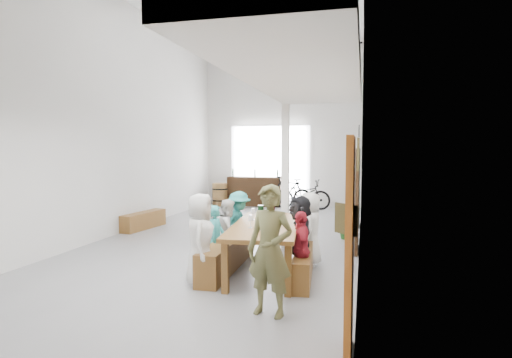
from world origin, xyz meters
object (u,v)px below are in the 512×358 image
(serving_counter, at_px, (255,191))
(host_standing, at_px, (270,250))
(tasting_table, at_px, (266,229))
(bicycle_near, at_px, (302,194))
(bench_inner, at_px, (226,255))
(oak_barrel, at_px, (220,195))
(side_bench, at_px, (144,220))

(serving_counter, height_order, host_standing, host_standing)
(tasting_table, bearing_deg, bicycle_near, 87.88)
(bench_inner, bearing_deg, oak_barrel, 108.06)
(tasting_table, bearing_deg, serving_counter, 99.84)
(tasting_table, xyz_separation_m, side_bench, (-3.81, 2.96, -0.50))
(side_bench, height_order, bicycle_near, bicycle_near)
(tasting_table, relative_size, oak_barrel, 3.29)
(oak_barrel, xyz_separation_m, host_standing, (3.81, -9.25, 0.39))
(bench_inner, distance_m, serving_counter, 8.04)
(side_bench, xyz_separation_m, oak_barrel, (0.44, 4.58, 0.19))
(bicycle_near, bearing_deg, side_bench, 148.09)
(tasting_table, height_order, serving_counter, serving_counter)
(side_bench, distance_m, serving_counter, 5.19)
(oak_barrel, relative_size, bicycle_near, 0.42)
(oak_barrel, distance_m, bicycle_near, 2.92)
(tasting_table, height_order, side_bench, tasting_table)
(host_standing, bearing_deg, oak_barrel, 125.42)
(host_standing, bearing_deg, bicycle_near, 108.61)
(oak_barrel, xyz_separation_m, serving_counter, (1.20, 0.34, 0.11))
(tasting_table, bearing_deg, bench_inner, 176.57)
(tasting_table, xyz_separation_m, serving_counter, (-2.18, 7.87, -0.20))
(oak_barrel, distance_m, host_standing, 10.01)
(serving_counter, bearing_deg, bench_inner, -77.84)
(tasting_table, distance_m, serving_counter, 8.17)
(bench_inner, relative_size, oak_barrel, 2.72)
(side_bench, relative_size, host_standing, 0.94)
(tasting_table, height_order, oak_barrel, oak_barrel)
(tasting_table, relative_size, bicycle_near, 1.39)
(host_standing, distance_m, bicycle_near, 9.18)
(side_bench, xyz_separation_m, host_standing, (4.25, -4.67, 0.58))
(serving_counter, bearing_deg, tasting_table, -73.19)
(bench_inner, bearing_deg, tasting_table, 0.58)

